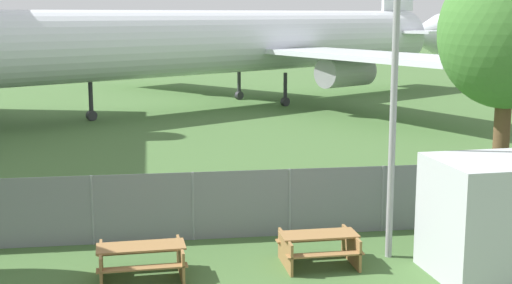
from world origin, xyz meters
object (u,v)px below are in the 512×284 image
object	(u,v)px
portable_cabin	(511,217)
picnic_bench_open_grass	(319,245)
tree_near_hangar	(508,34)
airplane	(247,42)
picnic_bench_near_cabin	(141,258)

from	to	relation	value
portable_cabin	picnic_bench_open_grass	world-z (taller)	portable_cabin
tree_near_hangar	portable_cabin	bearing A→B (deg)	-115.59
airplane	picnic_bench_near_cabin	world-z (taller)	airplane
airplane	tree_near_hangar	world-z (taller)	airplane
picnic_bench_near_cabin	tree_near_hangar	xyz separation A→B (m)	(11.52, 5.96, 4.70)
portable_cabin	picnic_bench_near_cabin	bearing A→B (deg)	169.59
portable_cabin	tree_near_hangar	bearing A→B (deg)	60.65
tree_near_hangar	picnic_bench_open_grass	bearing A→B (deg)	-142.44
picnic_bench_open_grass	tree_near_hangar	xyz separation A→B (m)	(7.42, 5.70, 4.70)
airplane	picnic_bench_near_cabin	distance (m)	31.18
airplane	picnic_bench_open_grass	size ratio (longest dim) A/B	20.45
picnic_bench_open_grass	portable_cabin	bearing A→B (deg)	-16.47
picnic_bench_open_grass	tree_near_hangar	size ratio (longest dim) A/B	0.24
portable_cabin	tree_near_hangar	size ratio (longest dim) A/B	0.48
picnic_bench_near_cabin	picnic_bench_open_grass	xyz separation A→B (m)	(4.11, 0.26, -0.01)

